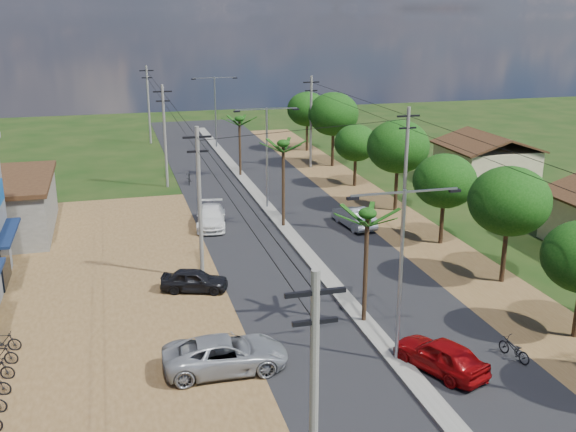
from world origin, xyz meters
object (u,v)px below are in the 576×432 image
(car_red_near, at_px, (440,356))
(car_parked_dark, at_px, (195,281))
(car_white_far, at_px, (211,217))
(car_parked_silver, at_px, (226,355))
(moto_rider_east, at_px, (514,350))
(car_silver_mid, at_px, (354,217))

(car_red_near, height_order, car_parked_dark, car_red_near)
(car_white_far, height_order, car_parked_silver, car_parked_silver)
(car_white_far, bearing_deg, moto_rider_east, -56.60)
(car_parked_silver, xyz_separation_m, moto_rider_east, (12.70, -2.42, -0.28))
(car_red_near, bearing_deg, moto_rider_east, 158.07)
(car_parked_dark, xyz_separation_m, moto_rider_east, (12.89, -11.41, -0.16))
(car_parked_dark, height_order, moto_rider_east, car_parked_dark)
(car_white_far, bearing_deg, car_silver_mid, -5.99)
(car_silver_mid, distance_m, car_parked_silver, 21.60)
(car_white_far, height_order, car_parked_dark, car_white_far)
(moto_rider_east, bearing_deg, car_white_far, -78.98)
(car_white_far, distance_m, car_parked_dark, 11.67)
(car_silver_mid, relative_size, car_parked_silver, 0.82)
(car_parked_silver, relative_size, car_parked_dark, 1.47)
(moto_rider_east, bearing_deg, car_parked_dark, -54.64)
(car_parked_dark, bearing_deg, car_parked_silver, -160.70)
(car_white_far, distance_m, moto_rider_east, 24.95)
(car_red_near, bearing_deg, car_parked_silver, -38.82)
(car_parked_silver, bearing_deg, moto_rider_east, -99.53)
(car_silver_mid, relative_size, car_white_far, 0.90)
(car_red_near, distance_m, car_parked_silver, 9.34)
(car_silver_mid, bearing_deg, car_parked_dark, 27.75)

